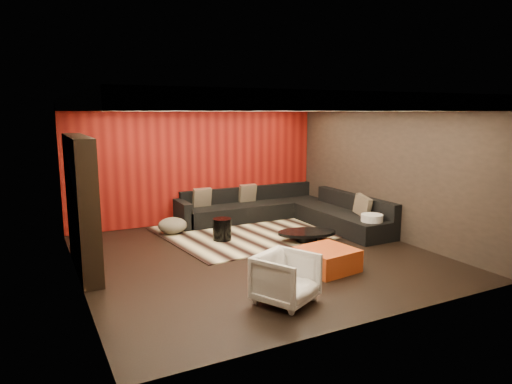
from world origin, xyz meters
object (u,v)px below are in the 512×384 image
orange_ottoman (327,259)px  sectional_sofa (286,212)px  drum_stool (222,229)px  coffee_table (307,236)px  white_side_table (372,228)px  armchair (286,278)px

orange_ottoman → sectional_sofa: size_ratio=0.23×
drum_stool → sectional_sofa: 2.04m
coffee_table → white_side_table: bearing=-23.7°
white_side_table → armchair: 3.57m
white_side_table → armchair: armchair is taller
white_side_table → orange_ottoman: size_ratio=0.66×
drum_stool → white_side_table: white_side_table is taller
coffee_table → white_side_table: 1.32m
coffee_table → drum_stool: drum_stool is taller
drum_stool → armchair: (-0.40, -3.17, 0.10)m
white_side_table → orange_ottoman: 2.07m
coffee_table → white_side_table: white_side_table is taller
armchair → sectional_sofa: (2.31, 3.88, -0.08)m
armchair → white_side_table: bearing=3.7°
drum_stool → sectional_sofa: (1.91, 0.71, 0.02)m
coffee_table → sectional_sofa: sectional_sofa is taller
white_side_table → armchair: size_ratio=0.72×
orange_ottoman → armchair: (-1.27, -0.80, 0.16)m
drum_stool → orange_ottoman: (0.87, -2.37, -0.06)m
coffee_table → armchair: 3.00m
drum_stool → orange_ottoman: 2.52m
white_side_table → armchair: bearing=-149.6°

